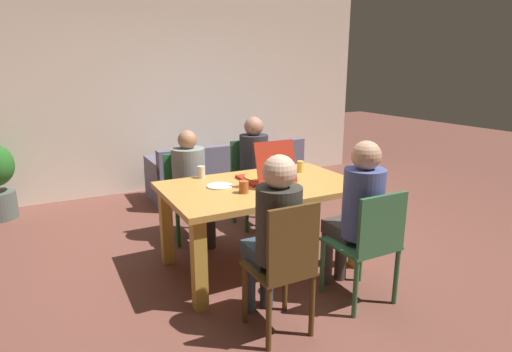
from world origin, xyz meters
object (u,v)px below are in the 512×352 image
Objects in this scene: person_3 at (357,208)px; couch at (227,176)px; person_2 at (274,229)px; chair_2 at (285,265)px; chair_3 at (370,241)px; plate_0 at (286,194)px; drinking_glass_1 at (244,187)px; chair_0 at (250,180)px; dining_table at (261,197)px; drinking_glass_0 at (201,172)px; pizza_box_0 at (265,175)px; plate_1 at (220,186)px; chair_1 at (187,191)px; person_1 at (191,177)px; person_0 at (256,164)px; drinking_glass_2 at (300,167)px.

couch is (0.21, 2.94, -0.46)m from person_3.
chair_2 is at bearing -90.00° from person_2.
chair_3 is 0.74m from plate_0.
chair_0 is at bearing 60.73° from drinking_glass_1.
person_3 is at bearing -63.54° from dining_table.
chair_2 is 1.47m from drinking_glass_0.
chair_0 is at bearing 70.78° from pizza_box_0.
plate_1 is at bearing 129.81° from person_3.
chair_1 reaches higher than drinking_glass_1.
couch is (0.60, 2.14, -0.38)m from dining_table.
chair_0 is 1.09× the size of chair_1.
chair_0 is (0.40, 0.99, -0.14)m from dining_table.
pizza_box_0 is (0.44, -0.90, 0.33)m from chair_1.
couch is at bearing 86.19° from chair_3.
person_3 is (0.76, -1.77, 0.24)m from chair_1.
drinking_glass_0 is (-0.04, 0.34, 0.05)m from plate_1.
pizza_box_0 is at bearing -59.76° from person_1.
person_3 reaches higher than drinking_glass_0.
person_0 reaches higher than chair_0.
plate_1 is at bearing 176.43° from pizza_box_0.
dining_table is 1.91× the size of chair_1.
plate_1 is at bearing 111.40° from drinking_glass_1.
chair_1 is at bearing 90.00° from chair_2.
person_3 is 0.57m from plate_0.
drinking_glass_0 is (-0.39, 0.44, 0.17)m from dining_table.
drinking_glass_1 is (0.11, 0.69, 0.09)m from person_2.
person_2 reaches higher than chair_0.
person_1 is 1.79m from person_3.
chair_1 is at bearing 95.67° from drinking_glass_1.
chair_3 is at bearing -54.52° from plate_1.
pizza_box_0 is 4.27× the size of drinking_glass_0.
drinking_glass_2 is at bearing -79.86° from chair_0.
chair_2 is 8.47× the size of drinking_glass_0.
dining_table is 1.36× the size of person_0.
plate_0 is 0.91m from drinking_glass_0.
chair_3 reaches higher than drinking_glass_1.
dining_table is 15.01× the size of drinking_glass_2.
chair_1 is 0.93× the size of chair_2.
person_3 is at bearing 90.00° from chair_3.
person_2 is at bearing -128.63° from plate_0.
person_2 is 10.99× the size of drinking_glass_2.
person_3 is (0.40, -0.80, 0.08)m from dining_table.
chair_1 is at bearing 86.93° from drinking_glass_0.
dining_table is 0.38m from plate_0.
person_3 reaches higher than chair_3.
chair_1 is at bearing 139.25° from drinking_glass_2.
plate_0 is at bearing 129.67° from person_3.
person_2 is 1.37× the size of chair_3.
drinking_glass_2 reaches higher than dining_table.
chair_1 is 0.24m from person_1.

